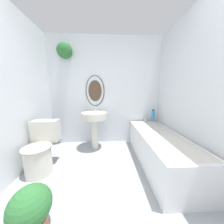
# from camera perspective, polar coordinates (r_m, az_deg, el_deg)

# --- Properties ---
(wall_back) EXTENTS (2.61, 0.30, 2.40)m
(wall_back) POSITION_cam_1_polar(r_m,az_deg,el_deg) (2.62, -4.80, 11.34)
(wall_back) COLOR silver
(wall_back) RESTS_ON ground_plane
(wall_right) EXTENTS (0.06, 2.43, 2.40)m
(wall_right) POSITION_cam_1_polar(r_m,az_deg,el_deg) (1.90, 38.59, 7.81)
(wall_right) COLOR silver
(wall_right) RESTS_ON ground_plane
(toilet) EXTENTS (0.40, 0.58, 0.75)m
(toilet) POSITION_cam_1_polar(r_m,az_deg,el_deg) (2.12, -32.31, -15.71)
(toilet) COLOR beige
(toilet) RESTS_ON ground_plane
(pedestal_sink) EXTENTS (0.52, 0.52, 0.88)m
(pedestal_sink) POSITION_cam_1_polar(r_m,az_deg,el_deg) (2.39, -8.91, -4.27)
(pedestal_sink) COLOR beige
(pedestal_sink) RESTS_ON ground_plane
(bathtub) EXTENTS (0.64, 1.65, 0.60)m
(bathtub) POSITION_cam_1_polar(r_m,az_deg,el_deg) (2.15, 22.72, -16.42)
(bathtub) COLOR silver
(bathtub) RESTS_ON ground_plane
(shampoo_bottle) EXTENTS (0.08, 0.08, 0.22)m
(shampoo_bottle) POSITION_cam_1_polar(r_m,az_deg,el_deg) (2.71, 20.05, -1.19)
(shampoo_bottle) COLOR #2D84C6
(shampoo_bottle) RESTS_ON bathtub
(potted_plant) EXTENTS (0.33, 0.33, 0.44)m
(potted_plant) POSITION_cam_1_polar(r_m,az_deg,el_deg) (1.42, -35.87, -34.99)
(potted_plant) COLOR #9E6042
(potted_plant) RESTS_ON ground_plane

